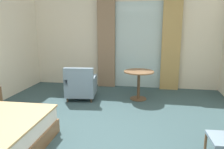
% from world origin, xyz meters
% --- Properties ---
extents(ground, '(6.13, 7.31, 0.10)m').
position_xyz_m(ground, '(0.00, 0.00, -0.05)').
color(ground, '#334C51').
extents(wall_back, '(5.73, 0.12, 2.82)m').
position_xyz_m(wall_back, '(0.00, 3.40, 1.41)').
color(wall_back, silver).
rests_on(wall_back, ground).
extents(balcony_glass_door, '(1.41, 0.02, 2.48)m').
position_xyz_m(balcony_glass_door, '(0.44, 3.32, 1.24)').
color(balcony_glass_door, silver).
rests_on(balcony_glass_door, ground).
extents(curtain_panel_left, '(0.52, 0.10, 2.62)m').
position_xyz_m(curtain_panel_left, '(-0.49, 3.22, 1.31)').
color(curtain_panel_left, '#897056').
rests_on(curtain_panel_left, ground).
extents(curtain_panel_right, '(0.52, 0.10, 2.62)m').
position_xyz_m(curtain_panel_right, '(1.36, 3.22, 1.31)').
color(curtain_panel_right, tan).
rests_on(curtain_panel_right, ground).
extents(armchair_by_window, '(0.78, 0.78, 0.84)m').
position_xyz_m(armchair_by_window, '(-0.87, 1.91, 0.34)').
color(armchair_by_window, gray).
rests_on(armchair_by_window, ground).
extents(round_cafe_table, '(0.74, 0.74, 0.72)m').
position_xyz_m(round_cafe_table, '(0.54, 2.16, 0.54)').
color(round_cafe_table, brown).
rests_on(round_cafe_table, ground).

